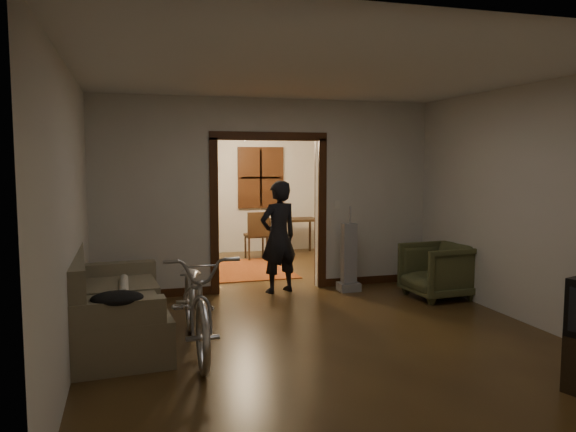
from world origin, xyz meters
name	(u,v)px	position (x,y,z in m)	size (l,w,h in m)	color
floor	(282,301)	(0.00, 0.00, 0.00)	(5.00, 8.50, 0.01)	#342310
ceiling	(282,93)	(0.00, 0.00, 2.80)	(5.00, 8.50, 0.01)	white
wall_back	(227,185)	(0.00, 4.25, 1.40)	(5.00, 0.02, 2.80)	beige
wall_left	(83,203)	(-2.50, 0.00, 1.40)	(0.02, 8.50, 2.80)	beige
wall_right	(447,196)	(2.50, 0.00, 1.40)	(0.02, 8.50, 2.80)	beige
partition_wall	(268,196)	(0.00, 0.75, 1.40)	(5.00, 0.14, 2.80)	beige
door_casing	(268,216)	(0.00, 0.75, 1.10)	(1.74, 0.20, 2.32)	#341A0B
far_window	(261,178)	(0.70, 4.21, 1.55)	(0.98, 0.06, 1.28)	black
chandelier	(244,135)	(0.00, 2.50, 2.35)	(0.24, 0.24, 0.24)	#FFE0A5
light_switch	(337,205)	(1.05, 0.68, 1.25)	(0.08, 0.01, 0.12)	silver
sofa	(114,296)	(-2.15, -1.12, 0.48)	(0.95, 2.11, 0.97)	brown
rolled_paper	(124,285)	(-2.05, -0.82, 0.53)	(0.10, 0.10, 0.79)	beige
jacket	(117,298)	(-2.10, -2.03, 0.68)	(0.47, 0.35, 0.14)	black
bicycle	(197,300)	(-1.34, -1.66, 0.52)	(0.69, 1.98, 1.04)	silver
armchair	(437,271)	(2.15, -0.39, 0.38)	(0.81, 0.84, 0.76)	#464929
vacuum	(349,257)	(1.11, 0.33, 0.50)	(0.31, 0.25, 1.00)	gray
person	(279,237)	(0.10, 0.55, 0.81)	(0.59, 0.39, 1.63)	black
oriental_rug	(244,269)	(-0.05, 2.31, 0.01)	(1.50, 1.96, 0.01)	maroon
locker	(165,217)	(-1.28, 3.97, 0.81)	(0.81, 0.45, 1.62)	#27341F
globe	(164,159)	(-1.28, 3.97, 1.94)	(0.30, 0.30, 0.30)	#1E5972
desk	(293,236)	(1.26, 3.71, 0.36)	(0.96, 0.54, 0.71)	black
desk_chair	(256,235)	(0.39, 3.30, 0.47)	(0.41, 0.41, 0.93)	black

